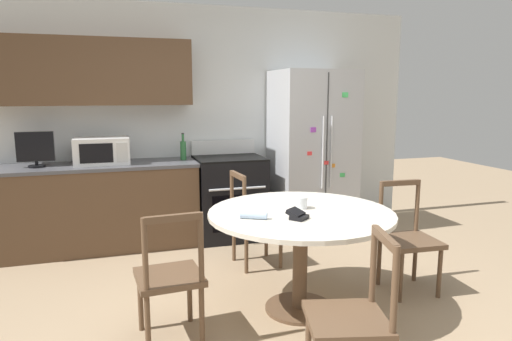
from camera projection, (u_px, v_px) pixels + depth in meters
name	position (u px, v px, depth m)	size (l,w,h in m)	color
ground_plane	(282.00, 339.00, 3.05)	(14.00, 14.00, 0.00)	#9E8466
back_wall	(176.00, 110.00, 5.16)	(5.20, 0.44, 2.60)	silver
kitchen_counter	(99.00, 207.00, 4.78)	(2.05, 0.64, 0.90)	brown
refrigerator	(312.00, 152.00, 5.33)	(0.87, 0.78, 1.88)	#B2B5BA
oven_range	(230.00, 196.00, 5.17)	(0.75, 0.68, 1.08)	black
microwave	(102.00, 151.00, 4.68)	(0.54, 0.35, 0.28)	white
countertop_tv	(35.00, 148.00, 4.49)	(0.35, 0.16, 0.35)	black
counter_bottle	(183.00, 150.00, 5.00)	(0.07, 0.07, 0.29)	#2D6B38
dining_table	(301.00, 228.00, 3.36)	(1.37, 1.37, 0.77)	beige
dining_chair_right	(408.00, 239.00, 3.76)	(0.45, 0.45, 0.90)	brown
dining_chair_far	(254.00, 221.00, 4.31)	(0.45, 0.45, 0.90)	brown
dining_chair_left	(170.00, 278.00, 2.98)	(0.45, 0.45, 0.90)	brown
dining_chair_near	(352.00, 319.00, 2.44)	(0.51, 0.51, 0.90)	brown
candle_glass	(301.00, 203.00, 3.42)	(0.09, 0.09, 0.09)	silver
folded_napkin	(254.00, 215.00, 3.14)	(0.19, 0.13, 0.05)	#A3BCDB
wallet	(297.00, 215.00, 3.14)	(0.17, 0.17, 0.07)	black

